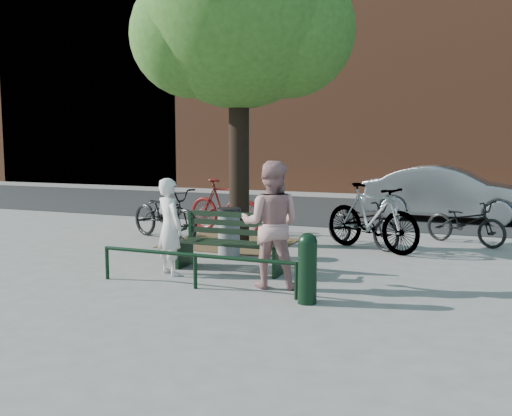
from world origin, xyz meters
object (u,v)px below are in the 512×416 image
at_px(person_left, 170,227).
at_px(bicycle_c, 362,223).
at_px(parked_car, 449,194).
at_px(person_right, 271,224).
at_px(bollard, 307,266).
at_px(litter_bin, 229,232).
at_px(park_bench, 232,241).

relative_size(person_left, bicycle_c, 0.83).
height_order(bicycle_c, parked_car, parked_car).
xyz_separation_m(person_left, person_right, (1.72, -0.10, 0.15)).
bearing_deg(bollard, parked_car, 81.93).
distance_m(bollard, bicycle_c, 4.15).
relative_size(person_left, bollard, 1.65).
bearing_deg(bollard, person_right, 139.56).
bearing_deg(litter_bin, park_bench, -62.29).
distance_m(park_bench, person_left, 1.05).
xyz_separation_m(bicycle_c, parked_car, (1.35, 4.53, 0.23)).
xyz_separation_m(person_left, parked_car, (3.68, 7.96, -0.05)).
bearing_deg(litter_bin, bollard, -46.72).
relative_size(park_bench, litter_bin, 1.96).
xyz_separation_m(person_right, parked_car, (1.96, 8.06, -0.19)).
bearing_deg(park_bench, parked_car, 68.23).
xyz_separation_m(bollard, bicycle_c, (-0.12, 4.15, -0.01)).
distance_m(park_bench, bicycle_c, 3.17).
distance_m(park_bench, litter_bin, 1.01).
bearing_deg(person_right, person_left, -15.41).
height_order(park_bench, person_left, person_left).
bearing_deg(bicycle_c, parked_car, 13.72).
bearing_deg(bicycle_c, person_right, -159.44).
height_order(person_right, bollard, person_right).
height_order(park_bench, bollard, park_bench).
relative_size(person_left, parked_car, 0.35).
distance_m(park_bench, parked_car, 7.85).
height_order(park_bench, litter_bin, park_bench).
relative_size(person_right, litter_bin, 2.04).
bearing_deg(person_left, parked_car, -86.30).
height_order(person_left, parked_car, person_left).
height_order(bollard, litter_bin, bollard).
bearing_deg(bollard, bicycle_c, 91.69).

